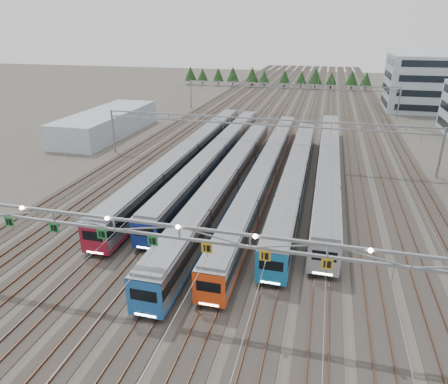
% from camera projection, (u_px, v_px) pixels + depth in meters
% --- Properties ---
extents(ground, '(400.00, 400.00, 0.00)m').
position_uv_depth(ground, '(183.00, 309.00, 33.70)').
color(ground, '#47423A').
rests_on(ground, ground).
extents(track_bed, '(54.00, 260.00, 5.42)m').
position_uv_depth(track_bed, '(293.00, 99.00, 122.58)').
color(track_bed, '#2D2823').
rests_on(track_bed, ground).
extents(train_a, '(3.08, 59.97, 4.02)m').
position_uv_depth(train_a, '(190.00, 154.00, 66.69)').
color(train_a, black).
rests_on(train_a, ground).
extents(train_b, '(3.01, 57.21, 3.93)m').
position_uv_depth(train_b, '(217.00, 155.00, 66.37)').
color(train_b, black).
rests_on(train_b, ground).
extents(train_c, '(3.08, 54.44, 4.01)m').
position_uv_depth(train_c, '(227.00, 180.00, 55.42)').
color(train_c, black).
rests_on(train_c, ground).
extents(train_d, '(2.84, 61.89, 3.70)m').
position_uv_depth(train_d, '(266.00, 170.00, 60.10)').
color(train_d, black).
rests_on(train_d, ground).
extents(train_e, '(2.93, 51.04, 3.81)m').
position_uv_depth(train_e, '(296.00, 174.00, 58.01)').
color(train_e, black).
rests_on(train_e, ground).
extents(train_f, '(3.07, 57.06, 4.00)m').
position_uv_depth(train_f, '(328.00, 164.00, 61.94)').
color(train_f, black).
rests_on(train_f, ground).
extents(gantry_near, '(56.36, 0.61, 8.08)m').
position_uv_depth(gantry_near, '(178.00, 235.00, 30.88)').
color(gantry_near, gray).
rests_on(gantry_near, ground).
extents(gantry_mid, '(56.36, 0.36, 8.00)m').
position_uv_depth(gantry_mid, '(262.00, 127.00, 67.03)').
color(gantry_mid, gray).
rests_on(gantry_mid, ground).
extents(gantry_far, '(56.36, 0.36, 8.00)m').
position_uv_depth(gantry_far, '(289.00, 89.00, 107.28)').
color(gantry_far, gray).
rests_on(gantry_far, ground).
extents(depot_bldg_north, '(22.00, 18.00, 14.94)m').
position_uv_depth(depot_bldg_north, '(429.00, 83.00, 110.95)').
color(depot_bldg_north, '#95A8B2').
rests_on(depot_bldg_north, ground).
extents(west_shed, '(10.00, 30.00, 4.97)m').
position_uv_depth(west_shed, '(107.00, 123.00, 87.36)').
color(west_shed, '#95A8B2').
rests_on(west_shed, ground).
extents(treeline, '(106.40, 5.60, 7.02)m').
position_uv_depth(treeline, '(316.00, 78.00, 150.43)').
color(treeline, '#332114').
rests_on(treeline, ground).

